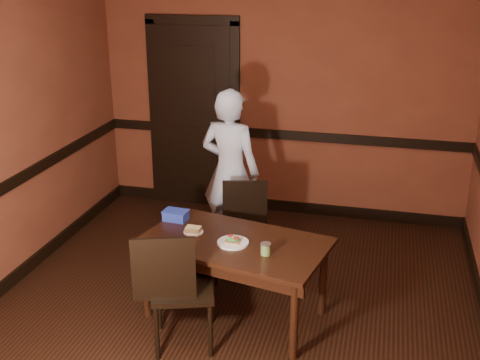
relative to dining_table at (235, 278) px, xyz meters
The scene contains 16 objects.
floor 0.34m from the dining_table, 134.01° to the right, with size 4.00×4.50×0.01m, color black.
wall_back 2.44m from the dining_table, 90.91° to the left, with size 4.00×0.02×2.70m, color brown.
wall_front 2.50m from the dining_table, 90.88° to the right, with size 4.00×0.02×2.70m, color brown.
dado_back 2.27m from the dining_table, 90.92° to the left, with size 4.00×0.03×0.10m, color black.
baseboard_back 2.22m from the dining_table, 90.92° to the left, with size 4.00×0.03×0.12m, color black.
baseboard_left 2.04m from the dining_table, behind, with size 0.03×4.50×0.12m, color black.
door 2.53m from the dining_table, 115.40° to the left, with size 1.05×0.07×2.20m.
dining_table is the anchor object (origin of this frame).
chair_far 0.65m from the dining_table, 104.11° to the left, with size 0.40×0.40×0.86m, color black, non-canonical shape.
chair_near 0.54m from the dining_table, 121.42° to the right, with size 0.44×0.44×0.95m, color black, non-canonical shape.
person 1.30m from the dining_table, 106.54° to the left, with size 0.59×0.38×1.61m, color silver.
sandwich_plate 0.35m from the dining_table, 89.00° to the right, with size 0.24×0.24×0.06m.
sauce_jar 0.50m from the dining_table, 30.77° to the right, with size 0.08×0.08×0.09m.
cheese_saucer 0.50m from the dining_table, behind, with size 0.16×0.16×0.05m.
food_tub 0.73m from the dining_table, 155.80° to the left, with size 0.22×0.16×0.09m.
wrapped_veg 0.68m from the dining_table, 146.31° to the right, with size 0.08×0.08×0.27m, color #10431B.
Camera 1 is at (1.10, -4.02, 2.72)m, focal length 45.00 mm.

